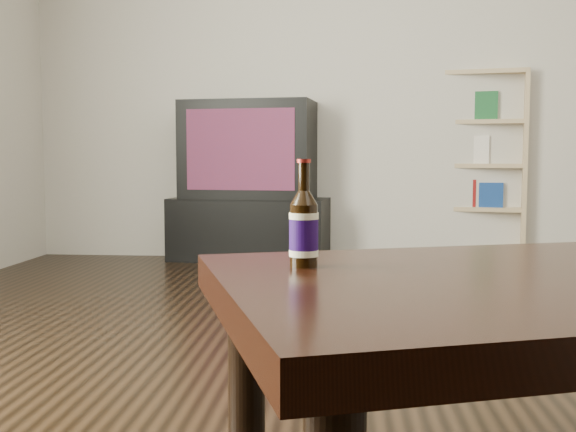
# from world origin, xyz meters

# --- Properties ---
(floor) EXTENTS (5.00, 6.00, 0.01)m
(floor) POSITION_xyz_m (0.00, 0.00, -0.01)
(floor) COLOR black
(floor) RESTS_ON ground
(wall_back) EXTENTS (5.00, 0.02, 2.70)m
(wall_back) POSITION_xyz_m (0.00, 3.01, 1.35)
(wall_back) COLOR beige
(wall_back) RESTS_ON ground
(tv_stand) EXTENTS (1.13, 0.66, 0.43)m
(tv_stand) POSITION_xyz_m (-0.97, 2.91, 0.21)
(tv_stand) COLOR black
(tv_stand) RESTS_ON floor
(tv) EXTENTS (0.95, 0.66, 0.66)m
(tv) POSITION_xyz_m (-0.97, 2.90, 0.76)
(tv) COLOR black
(tv) RESTS_ON tv_stand
(bookshelf) EXTENTS (0.75, 0.45, 1.30)m
(bookshelf) POSITION_xyz_m (0.59, 3.15, 0.68)
(bookshelf) COLOR tan
(bookshelf) RESTS_ON floor
(beer_bottle) EXTENTS (0.07, 0.07, 0.20)m
(beer_bottle) POSITION_xyz_m (-0.40, -0.47, 0.57)
(beer_bottle) COLOR black
(beer_bottle) RESTS_ON coffee_table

